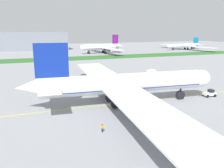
# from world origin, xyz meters

# --- Properties ---
(ground_plane) EXTENTS (600.00, 600.00, 0.00)m
(ground_plane) POSITION_xyz_m (0.00, 0.00, 0.00)
(ground_plane) COLOR gray
(ground_plane) RESTS_ON ground
(apron_taxi_line) EXTENTS (280.00, 0.36, 0.01)m
(apron_taxi_line) POSITION_xyz_m (0.00, -0.45, 0.00)
(apron_taxi_line) COLOR yellow
(apron_taxi_line) RESTS_ON ground
(grass_median_strip) EXTENTS (320.00, 24.00, 0.10)m
(grass_median_strip) POSITION_xyz_m (0.00, 109.59, 0.05)
(grass_median_strip) COLOR #2D6628
(grass_median_strip) RESTS_ON ground
(airliner_foreground) EXTENTS (54.65, 87.56, 16.95)m
(airliner_foreground) POSITION_xyz_m (2.72, -1.42, 5.76)
(airliner_foreground) COLOR white
(airliner_foreground) RESTS_ON ground
(pushback_tug) EXTENTS (5.62, 2.69, 2.19)m
(pushback_tug) POSITION_xyz_m (30.93, -3.67, 0.99)
(pushback_tug) COLOR white
(pushback_tug) RESTS_ON ground
(ground_crew_wingwalker_port) EXTENTS (0.50, 0.52, 1.77)m
(ground_crew_wingwalker_port) POSITION_xyz_m (-8.13, -16.90, 1.07)
(ground_crew_wingwalker_port) COLOR black
(ground_crew_wingwalker_port) RESTS_ON ground
(ground_crew_marshaller_front) EXTENTS (0.52, 0.40, 1.63)m
(ground_crew_marshaller_front) POSITION_xyz_m (6.18, -0.45, 0.99)
(ground_crew_marshaller_front) COLOR black
(ground_crew_marshaller_front) RESTS_ON ground
(service_truck_baggage_loader) EXTENTS (5.27, 3.33, 2.82)m
(service_truck_baggage_loader) POSITION_xyz_m (8.74, 28.20, 1.55)
(service_truck_baggage_loader) COLOR #33478C
(service_truck_baggage_loader) RESTS_ON ground
(service_truck_catering_van) EXTENTS (5.60, 4.48, 2.92)m
(service_truck_catering_van) POSITION_xyz_m (30.83, 31.31, 1.56)
(service_truck_catering_van) COLOR white
(service_truck_catering_van) RESTS_ON ground
(parked_airliner_far_left) EXTENTS (40.51, 62.61, 15.99)m
(parked_airliner_far_left) POSITION_xyz_m (42.96, 138.54, 5.42)
(parked_airliner_far_left) COLOR white
(parked_airliner_far_left) RESTS_ON ground
(parked_airliner_far_centre) EXTENTS (45.51, 74.48, 12.30)m
(parked_airliner_far_centre) POSITION_xyz_m (135.86, 146.43, 4.17)
(parked_airliner_far_centre) COLOR white
(parked_airliner_far_centre) RESTS_ON ground
(terminal_building) EXTENTS (117.40, 20.00, 18.00)m
(terminal_building) POSITION_xyz_m (-37.14, 193.53, 9.00)
(terminal_building) COLOR gray
(terminal_building) RESTS_ON ground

